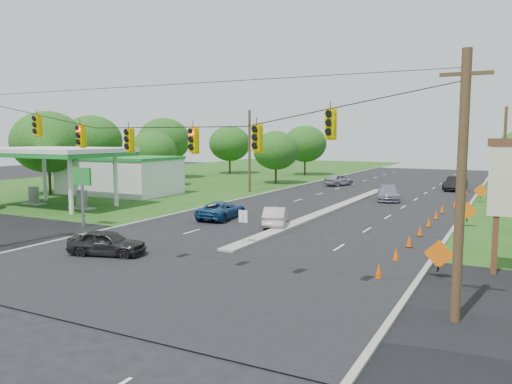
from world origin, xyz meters
The scene contains 38 objects.
ground centered at (0.00, 0.00, 0.00)m, with size 160.00×160.00×0.00m, color black.
grass_left centered at (-30.00, 20.00, 0.00)m, with size 40.00×160.00×0.06m, color #1E4714.
cross_street centered at (0.00, 0.00, 0.00)m, with size 160.00×14.00×0.02m, color black.
curb_left centered at (-10.10, 30.00, 0.00)m, with size 0.25×110.00×0.16m, color gray.
curb_right centered at (10.10, 30.00, 0.00)m, with size 0.25×110.00×0.16m, color gray.
median centered at (0.00, 21.00, 0.00)m, with size 1.00×34.00×0.18m, color gray.
median_sign centered at (0.00, 6.00, 1.46)m, with size 0.55×0.06×2.05m.
signal_span centered at (-0.05, -1.00, 4.97)m, with size 25.60×0.32×9.00m.
utility_pole_far_left centered at (-12.50, 30.00, 4.50)m, with size 0.28×0.28×9.00m, color #422D1C.
utility_pole_far_right centered at (12.50, 35.00, 4.50)m, with size 0.28×0.28×9.00m, color #422D1C.
gas_station centered at (-23.64, 20.24, 2.58)m, with size 18.40×19.70×5.20m.
cone_0 centered at (8.46, 3.00, 0.35)m, with size 0.32×0.32×0.70m, color #FC4F00.
cone_1 centered at (8.46, 6.50, 0.35)m, with size 0.32×0.32×0.70m, color #FC4F00.
cone_2 centered at (8.46, 10.00, 0.35)m, with size 0.32×0.32×0.70m, color #FC4F00.
cone_3 centered at (8.46, 13.50, 0.35)m, with size 0.32×0.32×0.70m, color #FC4F00.
cone_4 centered at (8.46, 17.00, 0.35)m, with size 0.32×0.32×0.70m, color #FC4F00.
cone_5 centered at (8.46, 20.50, 0.35)m, with size 0.32×0.32×0.70m, color #FC4F00.
cone_6 centered at (8.46, 24.00, 0.35)m, with size 0.32×0.32×0.70m, color #FC4F00.
cone_7 centered at (9.06, 27.50, 0.35)m, with size 0.32×0.32×0.70m, color #FC4F00.
cone_8 centered at (9.06, 31.00, 0.35)m, with size 0.32×0.32×0.70m, color #FC4F00.
cone_9 centered at (9.06, 34.50, 0.35)m, with size 0.32×0.32×0.70m, color #FC4F00.
cone_10 centered at (9.06, 38.00, 0.35)m, with size 0.32×0.32×0.70m, color #FC4F00.
work_sign_0 centered at (10.80, 4.00, 1.09)m, with size 1.27×0.58×1.37m.
work_sign_1 centered at (10.80, 18.00, 1.09)m, with size 1.27×0.58×1.37m.
work_sign_2 centered at (10.80, 32.00, 1.09)m, with size 1.27×0.58×1.37m.
tree_1 centered at (-30.00, 18.00, 5.58)m, with size 7.56×7.56×8.82m.
tree_2 centered at (-26.00, 30.00, 4.34)m, with size 5.88×5.88×6.86m.
tree_3 centered at (-32.00, 40.00, 5.58)m, with size 7.56×7.56×8.82m.
tree_4 centered at (-28.00, 52.00, 4.96)m, with size 6.72×6.72×7.84m.
tree_5 centered at (-14.00, 40.00, 4.34)m, with size 5.88×5.88×6.86m.
tree_6 centered at (-16.00, 55.00, 4.96)m, with size 6.72×6.72×7.84m.
tree_14 centered at (-34.00, 28.00, 5.58)m, with size 7.56×7.56×8.82m.
black_sedan centered at (-5.15, 0.63, 0.68)m, with size 1.61×4.01×1.37m, color black.
white_sedan centered at (-1.06, 12.50, 0.68)m, with size 1.43×4.11×1.36m, color beige.
blue_pickup centered at (-5.93, 13.34, 0.67)m, with size 2.22×4.81×1.34m, color navy.
silver_car_far centered at (2.75, 30.02, 0.72)m, with size 2.02×4.98×1.44m, color gray.
silver_car_oncoming centered at (-6.03, 41.64, 0.72)m, with size 1.71×4.25×1.45m, color gray.
dark_car_receding centered at (7.55, 42.46, 0.81)m, with size 1.71×4.91×1.62m, color black.
Camera 1 is at (13.54, -18.38, 6.25)m, focal length 35.00 mm.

